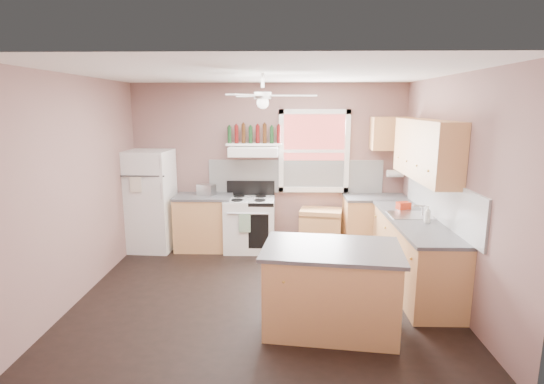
{
  "coord_description": "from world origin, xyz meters",
  "views": [
    {
      "loc": [
        0.24,
        -5.02,
        2.34
      ],
      "look_at": [
        0.1,
        0.3,
        1.25
      ],
      "focal_mm": 28.0,
      "sensor_mm": 36.0,
      "label": 1
    }
  ],
  "objects_px": {
    "island": "(331,290)",
    "cart": "(320,229)",
    "stove": "(250,224)",
    "refrigerator": "(150,201)",
    "toaster": "(206,190)"
  },
  "relations": [
    {
      "from": "island",
      "to": "cart",
      "type": "bearing_deg",
      "value": 94.35
    },
    {
      "from": "island",
      "to": "stove",
      "type": "bearing_deg",
      "value": 119.84
    },
    {
      "from": "refrigerator",
      "to": "stove",
      "type": "height_order",
      "value": "refrigerator"
    },
    {
      "from": "toaster",
      "to": "island",
      "type": "distance_m",
      "value": 3.15
    },
    {
      "from": "refrigerator",
      "to": "cart",
      "type": "distance_m",
      "value": 2.83
    },
    {
      "from": "refrigerator",
      "to": "toaster",
      "type": "height_order",
      "value": "refrigerator"
    },
    {
      "from": "stove",
      "to": "cart",
      "type": "xyz_separation_m",
      "value": [
        1.17,
        0.09,
        -0.1
      ]
    },
    {
      "from": "stove",
      "to": "island",
      "type": "height_order",
      "value": "same"
    },
    {
      "from": "toaster",
      "to": "stove",
      "type": "distance_m",
      "value": 0.9
    },
    {
      "from": "refrigerator",
      "to": "toaster",
      "type": "relative_size",
      "value": 5.85
    },
    {
      "from": "stove",
      "to": "toaster",
      "type": "bearing_deg",
      "value": 174.48
    },
    {
      "from": "cart",
      "to": "island",
      "type": "xyz_separation_m",
      "value": [
        -0.12,
        -2.58,
        0.1
      ]
    },
    {
      "from": "stove",
      "to": "cart",
      "type": "relative_size",
      "value": 1.29
    },
    {
      "from": "island",
      "to": "refrigerator",
      "type": "bearing_deg",
      "value": 143.94
    },
    {
      "from": "stove",
      "to": "island",
      "type": "bearing_deg",
      "value": -67.82
    }
  ]
}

